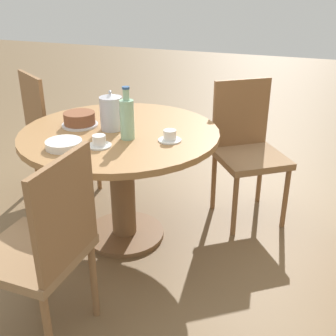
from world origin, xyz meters
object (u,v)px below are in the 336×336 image
chair_b (247,147)px  cup_a (170,137)px  cup_b (99,142)px  water_bottle (127,118)px  chair_a (43,247)px  cake_main (79,119)px  chair_c (54,130)px  coffee_pot (111,112)px

chair_b → cup_a: bearing=-154.5°
cup_b → water_bottle: bearing=149.7°
water_bottle → cup_b: (0.16, -0.09, -0.09)m
chair_a → cup_b: bearing=-175.0°
chair_a → cake_main: size_ratio=4.29×
cup_a → cup_b: (0.20, -0.32, 0.00)m
chair_a → cup_b: 0.66m
chair_c → cup_a: (0.47, 1.08, 0.25)m
cup_a → cup_b: size_ratio=1.00×
chair_c → cake_main: 0.70m
chair_b → chair_a: bearing=-149.2°
coffee_pot → chair_b: bearing=127.6°
coffee_pot → cup_a: 0.39m
cake_main → chair_b: bearing=121.3°
chair_c → cake_main: bearing=172.8°
coffee_pot → cup_a: size_ratio=1.81×
cake_main → cup_b: 0.37m
chair_c → cup_a: chair_c is taller
chair_c → cup_a: size_ratio=7.20×
coffee_pot → cup_a: (0.06, 0.38, -0.08)m
chair_a → coffee_pot: 0.94m
coffee_pot → water_bottle: bearing=54.3°
water_bottle → chair_b: bearing=139.5°
chair_b → water_bottle: size_ratio=3.18×
chair_b → water_bottle: 0.93m
chair_a → coffee_pot: (-0.87, -0.10, 0.33)m
coffee_pot → chair_a: bearing=6.8°
cake_main → cup_a: cake_main is taller
coffee_pot → cake_main: (0.01, -0.21, -0.07)m
chair_a → chair_b: bearing=157.8°
chair_a → cake_main: chair_a is taller
cake_main → cup_a: size_ratio=1.68×
chair_a → water_bottle: 0.84m
coffee_pot → cake_main: size_ratio=1.08×
chair_a → cake_main: (-0.86, -0.31, 0.26)m
water_bottle → cup_b: size_ratio=2.27×
chair_c → cup_b: (0.67, 0.76, 0.25)m
chair_c → cake_main: chair_c is taller
chair_a → chair_b: size_ratio=1.00×
cup_b → chair_b: bearing=141.3°
water_bottle → cup_a: size_ratio=2.27×
chair_c → cup_a: bearing=-170.1°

